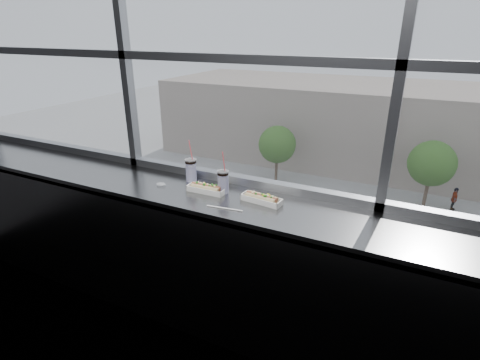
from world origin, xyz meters
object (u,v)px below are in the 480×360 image
at_px(loose_straw, 224,208).
at_px(car_near_a, 156,216).
at_px(soda_cup_right, 223,181).
at_px(tree_center, 432,164).
at_px(pedestrian_c, 455,197).
at_px(hotdog_tray_right, 262,198).
at_px(soda_cup_left, 191,169).
at_px(tree_left, 277,145).
at_px(car_near_c, 371,271).
at_px(hotdog_tray_left, 206,188).
at_px(wrapper, 161,184).
at_px(car_near_b, 230,235).

distance_m(loose_straw, car_near_a, 24.51).
relative_size(soda_cup_right, tree_center, 0.06).
bearing_deg(pedestrian_c, loose_straw, 171.24).
xyz_separation_m(hotdog_tray_right, soda_cup_left, (-0.64, 0.12, 0.07)).
bearing_deg(car_near_a, tree_center, -54.81).
height_order(car_near_a, tree_center, tree_center).
height_order(soda_cup_right, tree_center, soda_cup_right).
bearing_deg(tree_left, car_near_a, -109.94).
relative_size(hotdog_tray_right, soda_cup_right, 0.93).
bearing_deg(car_near_a, car_near_c, -90.32).
distance_m(car_near_a, tree_center, 20.83).
relative_size(hotdog_tray_left, soda_cup_right, 0.91).
relative_size(soda_cup_left, tree_left, 0.06).
distance_m(pedestrian_c, tree_center, 3.27).
bearing_deg(hotdog_tray_left, loose_straw, -37.51).
bearing_deg(soda_cup_left, car_near_c, 88.39).
xyz_separation_m(wrapper, tree_center, (3.02, 28.30, -8.40)).
distance_m(hotdog_tray_left, hotdog_tray_right, 0.42).
bearing_deg(car_near_c, hotdog_tray_left, 178.45).
bearing_deg(tree_left, pedestrian_c, 1.57).
distance_m(car_near_a, pedestrian_c, 22.56).
relative_size(wrapper, pedestrian_c, 0.04).
height_order(soda_cup_right, wrapper, soda_cup_right).
relative_size(car_near_b, car_near_a, 0.98).
xyz_separation_m(loose_straw, wrapper, (-0.61, 0.14, 0.01)).
bearing_deg(car_near_c, loose_straw, 179.31).
distance_m(car_near_c, tree_left, 15.86).
height_order(hotdog_tray_right, soda_cup_left, soda_cup_left).
bearing_deg(soda_cup_right, loose_straw, -60.09).
height_order(hotdog_tray_left, tree_left, hotdog_tray_left).
bearing_deg(car_near_c, tree_left, 39.25).
distance_m(hotdog_tray_left, wrapper, 0.37).
bearing_deg(car_near_b, soda_cup_left, -156.90).
xyz_separation_m(car_near_a, pedestrian_c, (18.85, 12.40, 0.15)).
bearing_deg(wrapper, pedestrian_c, 80.02).
bearing_deg(tree_center, wrapper, -96.08).
xyz_separation_m(loose_straw, car_near_a, (-14.41, 16.43, -11.08)).
bearing_deg(soda_cup_right, hotdog_tray_right, -5.63).
xyz_separation_m(soda_cup_left, car_near_b, (-8.15, 16.12, -11.19)).
height_order(car_near_c, tree_center, tree_center).
bearing_deg(soda_cup_right, car_near_c, 89.56).
height_order(car_near_b, car_near_a, car_near_a).
bearing_deg(loose_straw, tree_left, 102.43).
bearing_deg(hotdog_tray_right, car_near_a, 138.56).
xyz_separation_m(hotdog_tray_right, loose_straw, (-0.18, -0.20, -0.02)).
xyz_separation_m(loose_straw, car_near_c, (-0.01, 16.43, -11.10)).
height_order(soda_cup_left, loose_straw, soda_cup_left).
xyz_separation_m(hotdog_tray_left, car_near_b, (-8.37, 16.26, -11.12)).
bearing_deg(car_near_a, hotdog_tray_right, -138.38).
xyz_separation_m(loose_straw, pedestrian_c, (4.44, 28.83, -10.93)).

